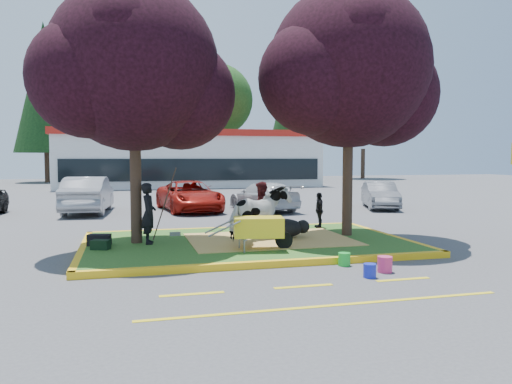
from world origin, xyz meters
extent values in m
plane|color=#424244|center=(0.00, 0.00, 0.00)|extent=(90.00, 90.00, 0.00)
cube|color=#25581B|center=(0.00, 0.00, 0.07)|extent=(8.00, 5.00, 0.15)
cube|color=yellow|center=(0.00, -2.58, 0.07)|extent=(8.30, 0.16, 0.15)
cube|color=yellow|center=(0.00, 2.58, 0.07)|extent=(8.30, 0.16, 0.15)
cube|color=yellow|center=(-4.08, 0.00, 0.07)|extent=(0.16, 5.30, 0.15)
cube|color=yellow|center=(4.08, 0.00, 0.07)|extent=(0.16, 5.30, 0.15)
cube|color=#D8AD58|center=(0.60, 0.00, 0.15)|extent=(4.20, 3.00, 0.01)
cylinder|color=black|center=(-2.80, 0.40, 1.91)|extent=(0.28, 0.28, 3.53)
sphere|color=black|center=(-2.80, 0.40, 4.56)|extent=(4.20, 4.20, 4.20)
sphere|color=black|center=(-1.64, 0.60, 3.93)|extent=(2.86, 2.86, 2.86)
sphere|color=black|center=(-3.85, 0.10, 4.18)|extent=(2.86, 2.86, 2.86)
cylinder|color=black|center=(2.90, 0.20, 2.00)|extent=(0.28, 0.28, 3.70)
sphere|color=black|center=(2.90, 0.20, 4.77)|extent=(4.40, 4.40, 4.40)
sphere|color=black|center=(4.11, 0.40, 4.11)|extent=(2.99, 2.99, 2.99)
sphere|color=black|center=(1.80, -0.10, 4.37)|extent=(2.99, 2.99, 2.99)
cube|color=yellow|center=(-2.00, -4.20, 0.00)|extent=(1.10, 0.12, 0.01)
cube|color=yellow|center=(0.00, -4.20, 0.00)|extent=(1.10, 0.12, 0.01)
cube|color=yellow|center=(2.00, -4.20, 0.00)|extent=(1.10, 0.12, 0.01)
cube|color=yellow|center=(0.00, -5.40, 0.00)|extent=(6.00, 0.10, 0.01)
cube|color=silver|center=(2.00, 28.00, 2.00)|extent=(20.00, 8.00, 4.00)
cube|color=#AD1B12|center=(2.00, 28.00, 4.15)|extent=(20.40, 8.40, 0.50)
cube|color=black|center=(2.00, 23.95, 1.40)|extent=(19.00, 0.10, 1.60)
cylinder|color=black|center=(-10.00, 37.00, 1.96)|extent=(0.44, 0.44, 3.92)
cone|color=black|center=(-10.00, 37.00, 8.68)|extent=(5.60, 5.60, 11.90)
cylinder|color=black|center=(-2.00, 38.50, 1.54)|extent=(0.44, 0.44, 3.08)
sphere|color=#143811|center=(-2.00, 38.50, 6.82)|extent=(6.16, 6.16, 6.16)
cylinder|color=black|center=(6.00, 37.50, 1.82)|extent=(0.44, 0.44, 3.64)
sphere|color=#143811|center=(6.00, 37.50, 8.06)|extent=(7.28, 7.28, 7.28)
cylinder|color=black|center=(14.00, 38.00, 1.75)|extent=(0.44, 0.44, 3.50)
cone|color=black|center=(14.00, 38.00, 7.75)|extent=(5.00, 5.00, 10.62)
cylinder|color=black|center=(22.00, 37.00, 1.61)|extent=(0.44, 0.44, 3.22)
sphere|color=#143811|center=(22.00, 37.00, 7.13)|extent=(6.44, 6.44, 6.44)
imported|color=silver|center=(0.30, -0.05, 0.86)|extent=(1.84, 1.37, 1.41)
ellipsoid|color=black|center=(0.97, 0.13, 0.41)|extent=(1.23, 0.71, 0.52)
imported|color=black|center=(-2.50, 0.18, 0.91)|extent=(0.39, 0.57, 1.52)
imported|color=#421214|center=(0.53, 0.59, 0.90)|extent=(0.68, 0.81, 1.50)
imported|color=black|center=(2.71, 1.79, 0.69)|extent=(0.37, 0.67, 1.08)
cylinder|color=black|center=(0.55, -1.37, 0.35)|extent=(0.42, 0.15, 0.41)
cylinder|color=slate|center=(-0.47, -1.62, 0.30)|extent=(0.04, 0.04, 0.30)
cylinder|color=slate|center=(-0.47, -1.12, 0.30)|extent=(0.04, 0.04, 0.30)
cube|color=gold|center=(-0.08, -1.37, 0.70)|extent=(1.24, 0.87, 0.45)
cylinder|color=slate|center=(-0.93, -1.62, 0.72)|extent=(0.73, 0.17, 0.37)
cylinder|color=slate|center=(-0.93, -1.12, 0.72)|extent=(0.73, 0.17, 0.37)
cube|color=black|center=(-3.70, 0.24, 0.29)|extent=(0.59, 0.41, 0.27)
cube|color=black|center=(-3.64, -0.33, 0.26)|extent=(0.48, 0.39, 0.22)
cylinder|color=green|center=(1.44, -2.80, 0.14)|extent=(0.33, 0.33, 0.28)
cylinder|color=#DE316D|center=(1.97, -3.56, 0.16)|extent=(0.37, 0.37, 0.32)
cylinder|color=#1824C0|center=(1.46, -3.90, 0.13)|extent=(0.32, 0.32, 0.27)
imported|color=gray|center=(-4.56, 9.28, 0.76)|extent=(1.97, 4.70, 1.51)
imported|color=#9B150C|center=(-0.38, 8.95, 0.65)|extent=(2.72, 4.89, 1.29)
imported|color=silver|center=(2.78, 8.37, 0.61)|extent=(2.63, 4.47, 1.22)
imported|color=slate|center=(8.08, 7.78, 0.60)|extent=(2.40, 3.85, 1.20)
camera|label=1|loc=(-3.06, -12.48, 2.31)|focal=35.00mm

